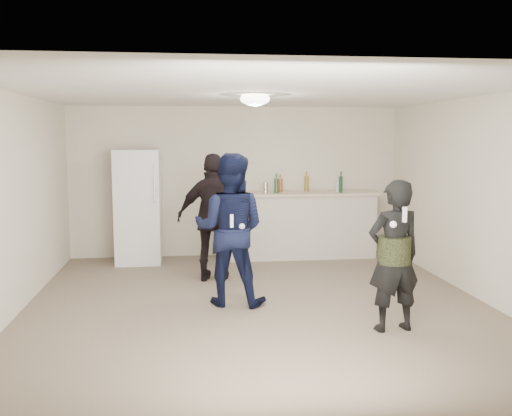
{
  "coord_description": "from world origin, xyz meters",
  "views": [
    {
      "loc": [
        -0.82,
        -6.55,
        2.0
      ],
      "look_at": [
        0.0,
        0.2,
        1.15
      ],
      "focal_mm": 40.0,
      "sensor_mm": 36.0,
      "label": 1
    }
  ],
  "objects": [
    {
      "name": "floor",
      "position": [
        0.0,
        0.0,
        0.0
      ],
      "size": [
        6.0,
        6.0,
        0.0
      ],
      "primitive_type": "plane",
      "color": "#6B5B4C",
      "rests_on": "ground"
    },
    {
      "name": "ceiling",
      "position": [
        0.0,
        0.0,
        2.5
      ],
      "size": [
        6.0,
        6.0,
        0.0
      ],
      "primitive_type": "plane",
      "rotation": [
        3.14,
        0.0,
        0.0
      ],
      "color": "silver",
      "rests_on": "wall_back"
    },
    {
      "name": "wall_back",
      "position": [
        0.0,
        3.0,
        1.25
      ],
      "size": [
        6.0,
        0.0,
        6.0
      ],
      "primitive_type": "plane",
      "rotation": [
        1.57,
        0.0,
        0.0
      ],
      "color": "beige",
      "rests_on": "floor"
    },
    {
      "name": "wall_front",
      "position": [
        0.0,
        -3.0,
        1.25
      ],
      "size": [
        6.0,
        0.0,
        6.0
      ],
      "primitive_type": "plane",
      "rotation": [
        -1.57,
        0.0,
        0.0
      ],
      "color": "beige",
      "rests_on": "floor"
    },
    {
      "name": "wall_left",
      "position": [
        -2.75,
        0.0,
        1.25
      ],
      "size": [
        0.0,
        6.0,
        6.0
      ],
      "primitive_type": "plane",
      "rotation": [
        1.57,
        0.0,
        1.57
      ],
      "color": "beige",
      "rests_on": "floor"
    },
    {
      "name": "wall_right",
      "position": [
        2.75,
        0.0,
        1.25
      ],
      "size": [
        0.0,
        6.0,
        6.0
      ],
      "primitive_type": "plane",
      "rotation": [
        1.57,
        0.0,
        -1.57
      ],
      "color": "beige",
      "rests_on": "floor"
    },
    {
      "name": "counter",
      "position": [
        0.97,
        2.67,
        0.53
      ],
      "size": [
        2.6,
        0.56,
        1.05
      ],
      "primitive_type": "cube",
      "color": "beige",
      "rests_on": "floor"
    },
    {
      "name": "counter_top",
      "position": [
        0.97,
        2.67,
        1.07
      ],
      "size": [
        2.68,
        0.64,
        0.04
      ],
      "primitive_type": "cube",
      "color": "beige",
      "rests_on": "counter"
    },
    {
      "name": "fridge",
      "position": [
        -1.6,
        2.6,
        0.9
      ],
      "size": [
        0.7,
        0.7,
        1.8
      ],
      "primitive_type": "cube",
      "color": "white",
      "rests_on": "floor"
    },
    {
      "name": "fridge_handle",
      "position": [
        -1.32,
        2.23,
        1.3
      ],
      "size": [
        0.02,
        0.02,
        0.6
      ],
      "primitive_type": "cylinder",
      "color": "#B3B3B8",
      "rests_on": "fridge"
    },
    {
      "name": "ceiling_dome",
      "position": [
        0.0,
        0.3,
        2.45
      ],
      "size": [
        0.36,
        0.36,
        0.16
      ],
      "primitive_type": "ellipsoid",
      "color": "white",
      "rests_on": "ceiling"
    },
    {
      "name": "shaker",
      "position": [
        0.44,
        2.57,
        1.18
      ],
      "size": [
        0.08,
        0.08,
        0.17
      ],
      "primitive_type": "cylinder",
      "color": "#BABABF",
      "rests_on": "counter_top"
    },
    {
      "name": "man",
      "position": [
        -0.32,
        0.13,
        0.91
      ],
      "size": [
        1.04,
        0.91,
        1.81
      ],
      "primitive_type": "imported",
      "rotation": [
        0.0,
        0.0,
        2.86
      ],
      "color": "#0F1740",
      "rests_on": "floor"
    },
    {
      "name": "woman",
      "position": [
        1.28,
        -1.03,
        0.79
      ],
      "size": [
        0.62,
        0.46,
        1.57
      ],
      "primitive_type": "imported",
      "rotation": [
        0.0,
        0.0,
        3.29
      ],
      "color": "black",
      "rests_on": "floor"
    },
    {
      "name": "camo_shorts",
      "position": [
        1.28,
        -1.03,
        0.85
      ],
      "size": [
        0.34,
        0.34,
        0.28
      ],
      "primitive_type": "cylinder",
      "color": "#2B3317",
      "rests_on": "woman"
    },
    {
      "name": "spectator",
      "position": [
        -0.45,
        1.28,
        0.89
      ],
      "size": [
        1.11,
        0.63,
        1.78
      ],
      "primitive_type": "imported",
      "rotation": [
        0.0,
        0.0,
        2.94
      ],
      "color": "black",
      "rests_on": "floor"
    },
    {
      "name": "remote_man",
      "position": [
        -0.32,
        -0.15,
        1.05
      ],
      "size": [
        0.04,
        0.04,
        0.15
      ],
      "primitive_type": "cube",
      "color": "white",
      "rests_on": "man"
    },
    {
      "name": "nunchuk_man",
      "position": [
        -0.2,
        -0.12,
        0.98
      ],
      "size": [
        0.07,
        0.07,
        0.07
      ],
      "primitive_type": "sphere",
      "color": "silver",
      "rests_on": "man"
    },
    {
      "name": "remote_woman",
      "position": [
        1.28,
        -1.28,
        1.25
      ],
      "size": [
        0.04,
        0.04,
        0.15
      ],
      "primitive_type": "cube",
      "color": "silver",
      "rests_on": "woman"
    },
    {
      "name": "nunchuk_woman",
      "position": [
        1.18,
        -1.25,
        1.15
      ],
      "size": [
        0.07,
        0.07,
        0.07
      ],
      "primitive_type": "sphere",
      "color": "white",
      "rests_on": "woman"
    },
    {
      "name": "bottle_cluster",
      "position": [
        1.11,
        2.67,
        1.21
      ],
      "size": [
        1.13,
        0.39,
        0.27
      ],
      "color": "olive",
      "rests_on": "counter_top"
    }
  ]
}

